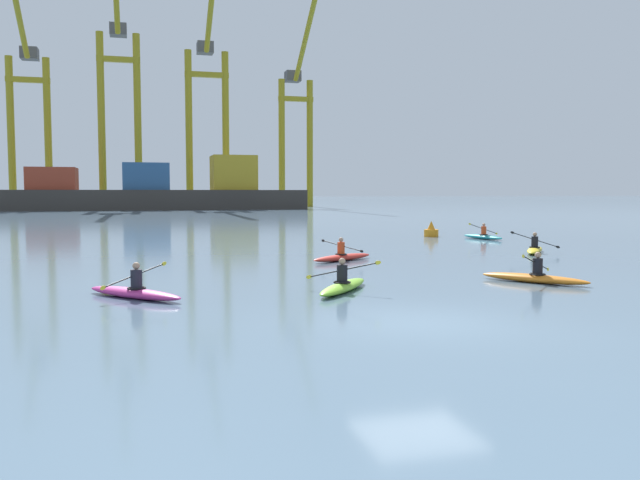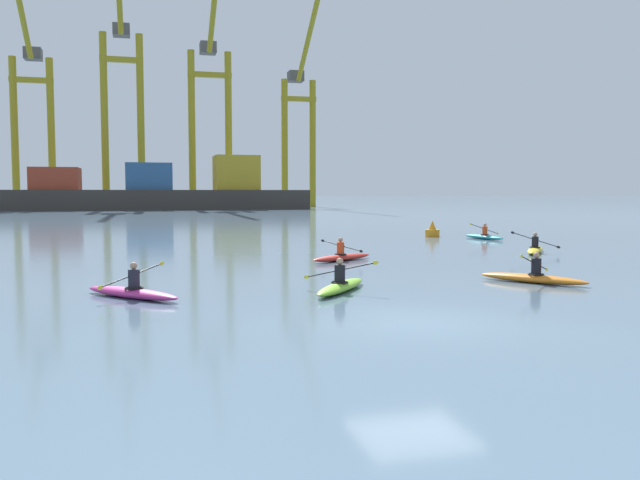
% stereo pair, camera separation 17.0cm
% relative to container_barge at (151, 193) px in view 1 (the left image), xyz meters
% --- Properties ---
extents(ground_plane, '(800.00, 800.00, 0.00)m').
position_rel_container_barge_xyz_m(ground_plane, '(4.12, -95.08, -2.69)').
color(ground_plane, slate).
extents(container_barge, '(50.38, 9.38, 8.71)m').
position_rel_container_barge_xyz_m(container_barge, '(0.00, 0.00, 0.00)').
color(container_barge, '#38332D').
rests_on(container_barge, ground).
extents(gantry_crane_west, '(6.99, 15.87, 34.12)m').
position_rel_container_barge_xyz_m(gantry_crane_west, '(-19.49, 12.92, 14.39)').
color(gantry_crane_west, olive).
rests_on(gantry_crane_west, ground).
extents(gantry_crane_west_mid, '(7.05, 16.12, 39.24)m').
position_rel_container_barge_xyz_m(gantry_crane_west_mid, '(-4.70, 8.22, 16.57)').
color(gantry_crane_west_mid, olive).
rests_on(gantry_crane_west_mid, ground).
extents(gantry_crane_east_mid, '(7.56, 18.30, 37.12)m').
position_rel_container_barge_xyz_m(gantry_crane_east_mid, '(9.96, 8.57, 15.67)').
color(gantry_crane_east_mid, olive).
rests_on(gantry_crane_east_mid, ground).
extents(gantry_crane_east, '(6.68, 19.45, 36.06)m').
position_rel_container_barge_xyz_m(gantry_crane_east, '(27.17, 14.07, 14.29)').
color(gantry_crane_east, olive).
rests_on(gantry_crane_east, ground).
extents(channel_buoy, '(0.90, 0.90, 1.00)m').
position_rel_container_barge_xyz_m(channel_buoy, '(15.99, -70.14, -2.33)').
color(channel_buoy, orange).
rests_on(channel_buoy, ground).
extents(kayak_teal, '(2.18, 3.45, 1.00)m').
position_rel_container_barge_xyz_m(kayak_teal, '(18.05, -72.90, -2.52)').
color(kayak_teal, teal).
rests_on(kayak_teal, ground).
extents(kayak_red, '(3.21, 2.30, 0.95)m').
position_rel_container_barge_xyz_m(kayak_red, '(6.31, -82.54, -2.52)').
color(kayak_red, red).
rests_on(kayak_red, ground).
extents(kayak_magenta, '(2.70, 2.95, 0.95)m').
position_rel_container_barge_xyz_m(kayak_magenta, '(-1.79, -90.17, -2.52)').
color(kayak_magenta, '#C13384').
rests_on(kayak_magenta, ground).
extents(kayak_yellow, '(2.57, 3.05, 0.99)m').
position_rel_container_barge_xyz_m(kayak_yellow, '(15.88, -81.57, -2.52)').
color(kayak_yellow, yellow).
rests_on(kayak_yellow, ground).
extents(kayak_orange, '(2.46, 3.12, 0.97)m').
position_rel_container_barge_xyz_m(kayak_orange, '(10.11, -90.34, -2.52)').
color(kayak_orange, orange).
rests_on(kayak_orange, ground).
extents(kayak_lime, '(2.50, 3.09, 0.95)m').
position_rel_container_barge_xyz_m(kayak_lime, '(3.87, -90.50, -2.52)').
color(kayak_lime, '#7ABC2D').
rests_on(kayak_lime, ground).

